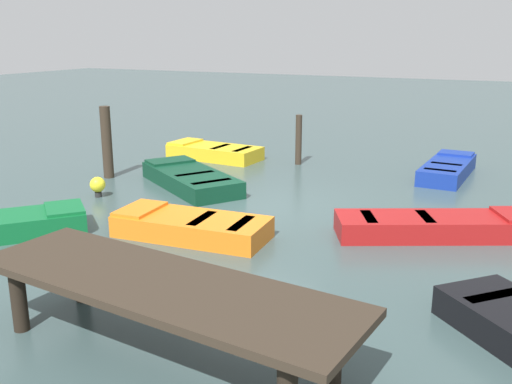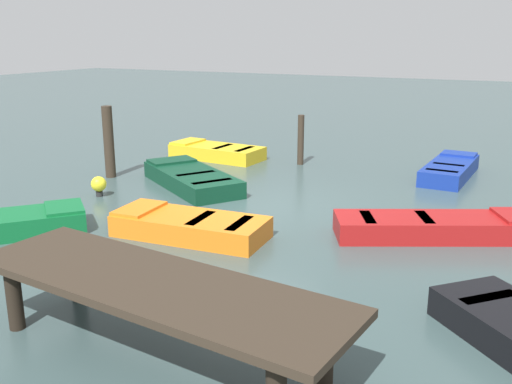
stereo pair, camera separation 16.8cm
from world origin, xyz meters
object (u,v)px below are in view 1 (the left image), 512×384
rowboat_orange (191,226)px  mooring_piling_near_left (299,140)px  mooring_piling_near_right (107,142)px  rowboat_dark_green (190,178)px  rowboat_blue (448,169)px  rowboat_yellow (214,152)px  rowboat_red (442,225)px  dock_segment (161,291)px  marker_buoy (98,185)px

rowboat_orange → mooring_piling_near_left: 6.77m
mooring_piling_near_right → rowboat_dark_green: bearing=-177.4°
rowboat_blue → rowboat_yellow: bearing=98.7°
rowboat_red → mooring_piling_near_right: size_ratio=2.07×
rowboat_blue → mooring_piling_near_right: bearing=119.1°
rowboat_dark_green → mooring_piling_near_right: 2.58m
dock_segment → rowboat_orange: size_ratio=1.70×
marker_buoy → dock_segment: bearing=136.4°
rowboat_dark_green → marker_buoy: size_ratio=7.25×
dock_segment → rowboat_yellow: 11.24m
rowboat_dark_green → rowboat_orange: 3.72m
rowboat_red → mooring_piling_near_left: mooring_piling_near_left is taller
dock_segment → marker_buoy: dock_segment is taller
rowboat_blue → mooring_piling_near_right: 9.07m
dock_segment → rowboat_dark_green: dock_segment is taller
rowboat_orange → mooring_piling_near_left: size_ratio=2.04×
rowboat_yellow → rowboat_dark_green: bearing=113.4°
rowboat_yellow → marker_buoy: (0.30, 4.93, 0.07)m
rowboat_dark_green → mooring_piling_near_left: bearing=-78.9°
marker_buoy → mooring_piling_near_left: bearing=-118.7°
rowboat_yellow → mooring_piling_near_right: 3.64m
mooring_piling_near_left → mooring_piling_near_right: bearing=43.2°
dock_segment → rowboat_yellow: dock_segment is taller
dock_segment → rowboat_blue: 10.89m
rowboat_orange → rowboat_red: size_ratio=0.75×
rowboat_blue → mooring_piling_near_left: mooring_piling_near_left is taller
rowboat_yellow → mooring_piling_near_right: (1.32, 3.31, 0.73)m
rowboat_blue → rowboat_red: bearing=-170.4°
dock_segment → mooring_piling_near_right: mooring_piling_near_right is taller
rowboat_dark_green → marker_buoy: 2.26m
rowboat_dark_green → mooring_piling_near_left: size_ratio=2.40×
marker_buoy → mooring_piling_near_right: bearing=-57.7°
mooring_piling_near_right → mooring_piling_near_left: bearing=-136.8°
mooring_piling_near_right → marker_buoy: 2.03m
rowboat_dark_green → rowboat_yellow: bearing=-37.0°
rowboat_dark_green → dock_segment: bearing=153.1°
rowboat_dark_green → rowboat_red: 6.32m
rowboat_orange → rowboat_blue: same height
rowboat_orange → mooring_piling_near_right: bearing=-38.5°
mooring_piling_near_right → rowboat_red: bearing=173.7°
rowboat_red → mooring_piling_near_left: bearing=109.4°
rowboat_red → marker_buoy: marker_buoy is taller
dock_segment → mooring_piling_near_right: (6.37, -6.72, 0.12)m
mooring_piling_near_left → marker_buoy: (2.91, 5.32, -0.44)m
rowboat_orange → rowboat_red: (-4.25, -2.08, -0.00)m
dock_segment → marker_buoy: (5.35, -5.09, -0.54)m
rowboat_red → rowboat_yellow: same height
rowboat_orange → rowboat_red: bearing=-158.2°
dock_segment → rowboat_yellow: size_ratio=1.74×
rowboat_red → rowboat_blue: bearing=70.6°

